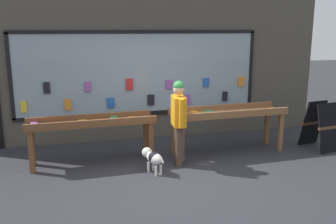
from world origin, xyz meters
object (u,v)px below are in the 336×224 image
object	(u,v)px
display_table_left	(92,126)
person_browsing	(179,117)
sandwich_board_sign	(321,125)
display_table_right	(228,116)
small_dog	(153,157)

from	to	relation	value
display_table_left	person_browsing	bearing A→B (deg)	-17.76
display_table_left	sandwich_board_sign	size ratio (longest dim) A/B	2.38
display_table_left	display_table_right	bearing A→B (deg)	-0.01
display_table_left	sandwich_board_sign	distance (m)	4.80
display_table_right	small_dog	world-z (taller)	display_table_right
small_dog	display_table_right	bearing A→B (deg)	-89.45
display_table_left	small_dog	xyz separation A→B (m)	(1.02, -0.76, -0.44)
display_table_right	person_browsing	world-z (taller)	person_browsing
display_table_left	display_table_right	size ratio (longest dim) A/B	1.00
display_table_left	small_dog	size ratio (longest dim) A/B	4.24
small_dog	sandwich_board_sign	distance (m)	3.80
person_browsing	small_dog	xyz separation A→B (m)	(-0.54, -0.26, -0.65)
display_table_right	sandwich_board_sign	xyz separation A→B (m)	(2.02, -0.29, -0.24)
display_table_left	display_table_right	xyz separation A→B (m)	(2.77, -0.00, 0.03)
sandwich_board_sign	display_table_left	bearing A→B (deg)	167.47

